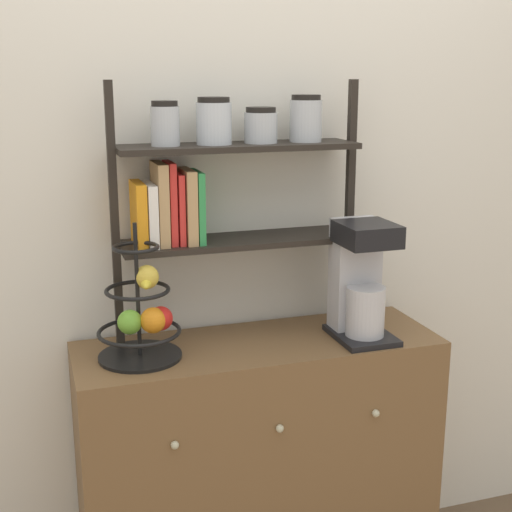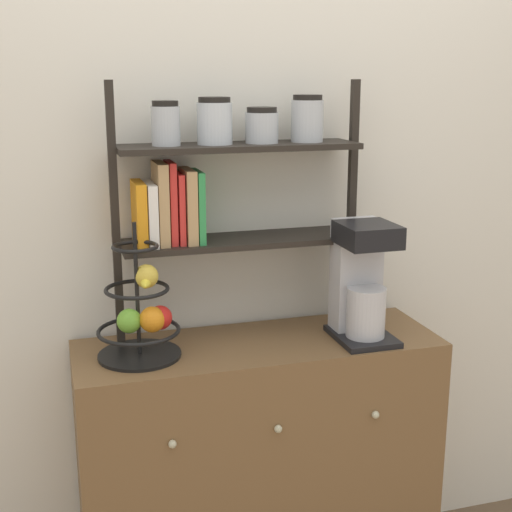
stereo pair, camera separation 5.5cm
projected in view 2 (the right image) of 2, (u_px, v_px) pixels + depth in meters
wall_back at (238, 202)px, 2.34m from camera, size 7.00×0.05×2.60m
sideboard at (259, 471)px, 2.33m from camera, size 1.14×0.40×0.90m
coffee_maker at (361, 280)px, 2.22m from camera, size 0.17×0.22×0.37m
fruit_stand at (142, 313)px, 2.08m from camera, size 0.25×0.25×0.41m
shelf_hutch at (217, 178)px, 2.17m from camera, size 0.79×0.20×0.80m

